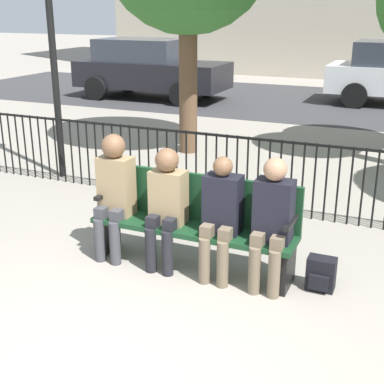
% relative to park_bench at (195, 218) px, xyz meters
% --- Properties ---
extents(ground_plane, '(80.00, 80.00, 0.00)m').
position_rel_park_bench_xyz_m(ground_plane, '(0.00, -1.93, -0.50)').
color(ground_plane, gray).
extents(park_bench, '(2.04, 0.45, 0.92)m').
position_rel_park_bench_xyz_m(park_bench, '(0.00, 0.00, 0.00)').
color(park_bench, '#14381E').
rests_on(park_bench, ground).
extents(seated_person_0, '(0.34, 0.39, 1.29)m').
position_rel_park_bench_xyz_m(seated_person_0, '(-0.83, -0.13, 0.23)').
color(seated_person_0, '#3D3D42').
rests_on(seated_person_0, ground).
extents(seated_person_1, '(0.34, 0.39, 1.21)m').
position_rel_park_bench_xyz_m(seated_person_1, '(-0.25, -0.13, 0.18)').
color(seated_person_1, black).
rests_on(seated_person_1, ground).
extents(seated_person_2, '(0.34, 0.39, 1.19)m').
position_rel_park_bench_xyz_m(seated_person_2, '(0.31, -0.13, 0.16)').
color(seated_person_2, brown).
rests_on(seated_person_2, ground).
extents(seated_person_3, '(0.34, 0.39, 1.23)m').
position_rel_park_bench_xyz_m(seated_person_3, '(0.80, -0.13, 0.19)').
color(seated_person_3, brown).
rests_on(seated_person_3, ground).
extents(backpack, '(0.26, 0.20, 0.31)m').
position_rel_park_bench_xyz_m(backpack, '(1.25, 0.01, -0.35)').
color(backpack, black).
rests_on(backpack, ground).
extents(fence_railing, '(9.01, 0.03, 0.95)m').
position_rel_park_bench_xyz_m(fence_railing, '(-0.02, 1.69, 0.06)').
color(fence_railing, black).
rests_on(fence_railing, ground).
extents(street_surface, '(24.00, 6.00, 0.01)m').
position_rel_park_bench_xyz_m(street_surface, '(0.00, 10.07, -0.50)').
color(street_surface, '#333335').
rests_on(street_surface, ground).
extents(parked_car_1, '(4.20, 1.94, 1.62)m').
position_rel_park_bench_xyz_m(parked_car_1, '(-5.25, 8.94, 0.34)').
color(parked_car_1, black).
rests_on(parked_car_1, ground).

